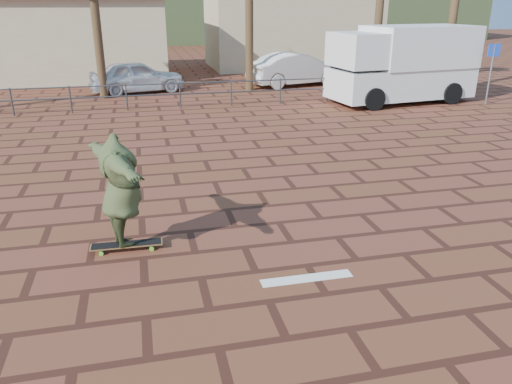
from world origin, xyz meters
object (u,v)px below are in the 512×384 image
longboard (127,245)px  skateboarder (121,190)px  car_white (296,69)px  car_silver (137,77)px  campervan (403,63)px

longboard → skateboarder: (0.00, 0.00, 0.97)m
longboard → car_white: size_ratio=0.25×
car_white → skateboarder: bearing=140.6°
car_silver → car_white: bearing=-100.6°
car_silver → campervan: bearing=-127.3°
skateboarder → car_silver: skateboarder is taller
skateboarder → car_white: bearing=-45.5°
longboard → car_silver: bearing=90.0°
skateboarder → car_silver: (0.36, 15.65, -0.35)m
longboard → skateboarder: size_ratio=0.51×
skateboarder → campervan: bearing=-63.7°
campervan → car_white: campervan is taller
skateboarder → campervan: 15.39m
campervan → car_silver: bearing=148.5°
car_silver → car_white: size_ratio=0.88×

